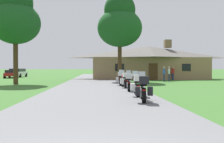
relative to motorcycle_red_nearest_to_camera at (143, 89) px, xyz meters
name	(u,v)px	position (x,y,z in m)	size (l,w,h in m)	color
ground_plane	(96,85)	(-2.07, 12.07, -0.61)	(500.00, 500.00, 0.00)	#386628
asphalt_driveway	(96,86)	(-2.07, 10.07, -0.58)	(6.40, 80.00, 0.06)	slate
motorcycle_red_nearest_to_camera	(143,89)	(0.00, 0.00, 0.00)	(0.87, 2.08, 1.30)	black
motorcycle_blue_second_in_row	(137,85)	(0.11, 2.42, 0.00)	(0.77, 2.08, 1.30)	black
motorcycle_black_third_in_row	(129,82)	(0.04, 5.45, 0.01)	(0.70, 2.08, 1.30)	black
motorcycle_red_fourth_in_row	(125,80)	(0.05, 8.06, 0.00)	(0.80, 2.08, 1.30)	black
motorcycle_silver_farthest_in_row	(121,79)	(-0.02, 10.64, 0.00)	(0.86, 2.08, 1.30)	black
stone_lodge	(148,62)	(5.06, 24.50, 1.71)	(16.01, 6.98, 5.40)	#896B4C
bystander_red_shirt_near_lodge	(173,72)	(7.47, 20.99, 0.34)	(0.44, 0.40, 1.69)	navy
bystander_blue_shirt_beside_signpost	(164,73)	(5.36, 17.06, 0.34)	(0.28, 0.54, 1.69)	navy
bystander_white_shirt_by_tree	(169,73)	(6.16, 17.96, 0.34)	(0.31, 0.53, 1.69)	navy
tree_by_lodge_front	(120,23)	(0.52, 17.65, 5.89)	(4.93, 4.93, 9.75)	#422D19
tree_left_near	(15,17)	(-9.62, 13.82, 5.65)	(4.64, 4.64, 9.32)	#422D19
parked_white_suv_far_left	(18,72)	(-15.01, 32.70, 0.17)	(2.12, 4.70, 1.40)	silver
parked_red_sedan_far_left	(11,74)	(-14.98, 29.01, 0.03)	(2.93, 4.54, 1.20)	maroon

